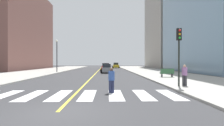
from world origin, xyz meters
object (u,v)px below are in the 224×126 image
object	(u,v)px
car_gray_second	(107,69)
street_lamp	(57,53)
car_red_nearest	(106,67)
park_bench	(167,73)
pedestrian_waiting_east	(185,74)
traffic_light_near_corner	(179,46)
car_yellow_third	(116,66)
car_white_fourth	(106,66)
pedestrian_crossing	(111,79)

from	to	relation	value
car_gray_second	street_lamp	world-z (taller)	street_lamp
street_lamp	car_red_nearest	bearing A→B (deg)	27.99
street_lamp	park_bench	bearing A→B (deg)	-37.24
street_lamp	pedestrian_waiting_east	bearing A→B (deg)	-53.40
car_red_nearest	street_lamp	bearing A→B (deg)	28.44
traffic_light_near_corner	pedestrian_waiting_east	bearing A→B (deg)	-159.69
car_yellow_third	street_lamp	size ratio (longest dim) A/B	0.66
car_white_fourth	park_bench	distance (m)	36.60
car_white_fourth	traffic_light_near_corner	distance (m)	45.17
car_red_nearest	street_lamp	distance (m)	11.88
car_red_nearest	car_white_fourth	size ratio (longest dim) A/B	1.04
car_gray_second	traffic_light_near_corner	xyz separation A→B (m)	(6.04, -20.71, 2.69)
park_bench	pedestrian_waiting_east	bearing A→B (deg)	172.40
pedestrian_crossing	street_lamp	world-z (taller)	street_lamp
car_white_fourth	pedestrian_waiting_east	world-z (taller)	pedestrian_waiting_east
park_bench	car_yellow_third	bearing A→B (deg)	8.55
park_bench	traffic_light_near_corner	bearing A→B (deg)	169.17
park_bench	pedestrian_crossing	xyz separation A→B (m)	(-7.69, -11.25, 0.28)
car_gray_second	park_bench	distance (m)	14.21
car_red_nearest	car_yellow_third	world-z (taller)	car_yellow_third
car_white_fourth	street_lamp	size ratio (longest dim) A/B	0.62
pedestrian_crossing	car_yellow_third	bearing A→B (deg)	70.42
park_bench	pedestrian_waiting_east	world-z (taller)	pedestrian_waiting_east
car_red_nearest	car_white_fourth	bearing A→B (deg)	-89.09
car_yellow_third	park_bench	size ratio (longest dim) A/B	2.41
traffic_light_near_corner	park_bench	distance (m)	9.67
traffic_light_near_corner	pedestrian_waiting_east	world-z (taller)	traffic_light_near_corner
car_yellow_third	park_bench	xyz separation A→B (m)	(4.79, -40.72, -0.22)
car_red_nearest	traffic_light_near_corner	size ratio (longest dim) A/B	0.89
pedestrian_crossing	car_red_nearest	bearing A→B (deg)	74.75
traffic_light_near_corner	pedestrian_crossing	xyz separation A→B (m)	(-5.66, -2.23, -2.55)
pedestrian_waiting_east	park_bench	bearing A→B (deg)	120.49
car_gray_second	traffic_light_near_corner	world-z (taller)	traffic_light_near_corner
car_yellow_third	car_gray_second	bearing A→B (deg)	84.68
car_red_nearest	car_white_fourth	distance (m)	16.26
park_bench	street_lamp	size ratio (longest dim) A/B	0.28
traffic_light_near_corner	park_bench	xyz separation A→B (m)	(2.03, 9.02, -2.84)
car_yellow_third	pedestrian_crossing	bearing A→B (deg)	87.93
car_red_nearest	traffic_light_near_corner	distance (m)	29.19
car_white_fourth	street_lamp	distance (m)	24.04
pedestrian_waiting_east	car_red_nearest	bearing A→B (deg)	143.56
car_red_nearest	pedestrian_waiting_east	size ratio (longest dim) A/B	2.38
street_lamp	pedestrian_crossing	bearing A→B (deg)	-67.00
car_red_nearest	traffic_light_near_corner	world-z (taller)	traffic_light_near_corner
car_yellow_third	street_lamp	xyz separation A→B (m)	(-13.61, -26.73, 3.18)
car_gray_second	car_white_fourth	bearing A→B (deg)	-90.73
pedestrian_crossing	car_white_fourth	bearing A→B (deg)	74.51
car_red_nearest	street_lamp	xyz separation A→B (m)	(-10.10, -5.37, 3.21)
car_yellow_third	pedestrian_waiting_east	bearing A→B (deg)	94.96
park_bench	pedestrian_crossing	distance (m)	13.63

